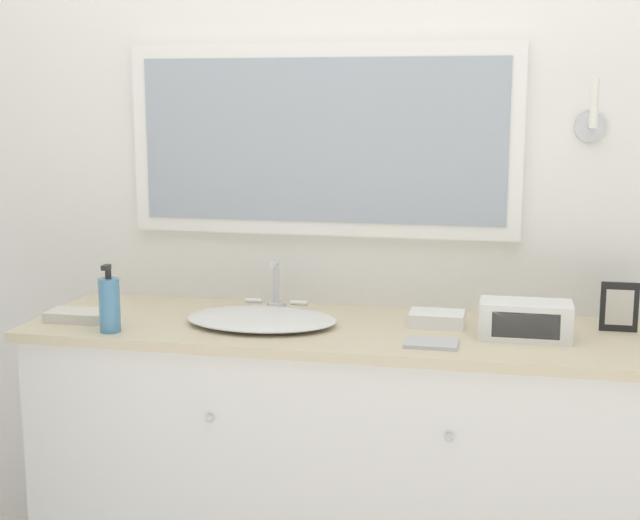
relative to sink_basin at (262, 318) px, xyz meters
name	(u,v)px	position (x,y,z in m)	size (l,w,h in m)	color
wall_back	(361,185)	(0.25, 0.33, 0.38)	(8.00, 0.18, 2.55)	white
vanity_counter	(344,465)	(0.25, 0.02, -0.46)	(1.91, 0.56, 0.88)	white
sink_basin	(262,318)	(0.00, 0.00, 0.00)	(0.46, 0.36, 0.17)	white
soap_bottle	(109,304)	(-0.41, -0.18, 0.06)	(0.06, 0.06, 0.20)	teal
appliance_box	(525,320)	(0.78, 0.00, 0.03)	(0.26, 0.13, 0.11)	white
picture_frame	(619,307)	(1.04, 0.14, 0.05)	(0.11, 0.01, 0.15)	black
hand_towel_near_sink	(78,316)	(-0.56, -0.08, 0.00)	(0.18, 0.11, 0.03)	silver
hand_towel_far_corner	(437,319)	(0.52, 0.09, 0.00)	(0.16, 0.12, 0.04)	white
metal_tray	(431,343)	(0.52, -0.13, -0.01)	(0.15, 0.11, 0.01)	silver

